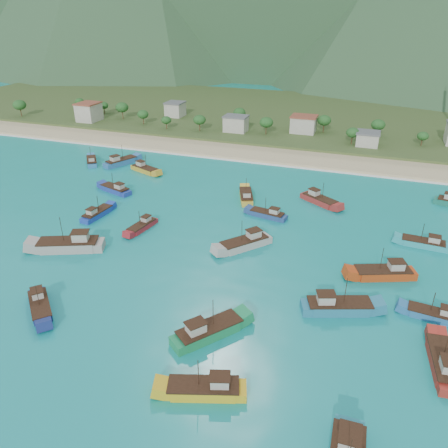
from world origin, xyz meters
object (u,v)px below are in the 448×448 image
(boat_11, at_px, (205,390))
(boat_23, at_px, (338,307))
(boat_19, at_px, (70,245))
(boat_7, at_px, (145,170))
(boat_17, at_px, (443,364))
(boat_22, at_px, (92,162))
(boat_16, at_px, (245,244))
(boat_9, at_px, (208,332))
(boat_5, at_px, (115,190))
(boat_1, at_px, (319,200))
(boat_10, at_px, (268,215))
(boat_12, at_px, (424,244))
(boat_15, at_px, (97,214))
(boat_2, at_px, (40,307))
(boat_8, at_px, (435,316))
(boat_14, at_px, (121,162))
(boat_3, at_px, (142,227))
(boat_20, at_px, (384,273))
(boat_18, at_px, (246,197))

(boat_11, bearing_deg, boat_23, -49.65)
(boat_19, bearing_deg, boat_7, -12.60)
(boat_17, relative_size, boat_22, 1.19)
(boat_11, bearing_deg, boat_22, 24.74)
(boat_16, relative_size, boat_17, 0.99)
(boat_22, distance_m, boat_23, 99.09)
(boat_9, bearing_deg, boat_17, 46.14)
(boat_17, bearing_deg, boat_5, 146.96)
(boat_1, height_order, boat_10, boat_1)
(boat_12, distance_m, boat_15, 75.62)
(boat_2, height_order, boat_8, boat_2)
(boat_2, height_order, boat_9, boat_9)
(boat_2, relative_size, boat_10, 0.96)
(boat_19, bearing_deg, boat_12, -92.09)
(boat_14, bearing_deg, boat_22, -141.23)
(boat_8, bearing_deg, boat_17, -172.24)
(boat_1, relative_size, boat_12, 1.09)
(boat_5, distance_m, boat_14, 23.59)
(boat_10, height_order, boat_17, boat_17)
(boat_1, relative_size, boat_3, 1.19)
(boat_2, relative_size, boat_5, 0.88)
(boat_14, height_order, boat_20, boat_20)
(boat_2, distance_m, boat_18, 60.18)
(boat_20, bearing_deg, boat_1, 7.10)
(boat_8, height_order, boat_17, boat_17)
(boat_5, height_order, boat_8, boat_5)
(boat_8, bearing_deg, boat_16, 77.41)
(boat_9, relative_size, boat_18, 1.07)
(boat_5, bearing_deg, boat_22, 65.39)
(boat_14, distance_m, boat_17, 110.09)
(boat_15, bearing_deg, boat_8, -5.29)
(boat_8, xyz_separation_m, boat_23, (-15.38, -3.35, 0.30))
(boat_5, height_order, boat_22, boat_5)
(boat_10, xyz_separation_m, boat_12, (35.24, -3.06, 0.05))
(boat_10, bearing_deg, boat_18, 53.43)
(boat_10, height_order, boat_18, boat_18)
(boat_2, relative_size, boat_20, 0.77)
(boat_10, relative_size, boat_17, 0.84)
(boat_19, bearing_deg, boat_1, -70.27)
(boat_1, xyz_separation_m, boat_20, (16.63, -30.99, 0.08))
(boat_3, height_order, boat_14, boat_14)
(boat_16, bearing_deg, boat_8, -158.81)
(boat_10, xyz_separation_m, boat_16, (-0.95, -16.04, 0.27))
(boat_7, bearing_deg, boat_9, 57.70)
(boat_19, bearing_deg, boat_11, -145.05)
(boat_9, relative_size, boat_20, 0.95)
(boat_14, distance_m, boat_19, 55.25)
(boat_15, xyz_separation_m, boat_17, (75.52, -26.71, 0.18))
(boat_7, bearing_deg, boat_19, 31.90)
(boat_8, bearing_deg, boat_9, 122.14)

